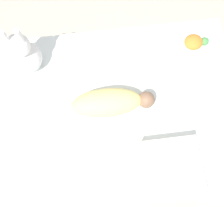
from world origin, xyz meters
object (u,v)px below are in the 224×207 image
Objects in this scene: turtle_plush at (195,42)px; pillow at (173,169)px; bunny_plush at (24,54)px; swaddled_baby at (110,103)px.

pillow is at bearing -111.02° from turtle_plush.
turtle_plush is (1.08, 0.01, -0.10)m from bunny_plush.
pillow is at bearing -52.88° from swaddled_baby.
bunny_plush is (-0.78, 0.76, 0.10)m from pillow.
swaddled_baby reaches higher than turtle_plush.
turtle_plush is at bearing 0.77° from bunny_plush.
swaddled_baby is 1.48× the size of pillow.
bunny_plush reaches higher than swaddled_baby.
pillow is 0.88× the size of bunny_plush.
swaddled_baby reaches higher than pillow.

